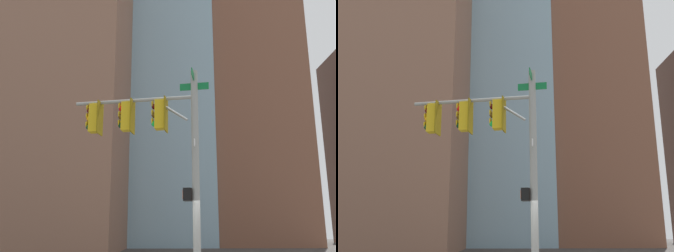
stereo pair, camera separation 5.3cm
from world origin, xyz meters
TOP-DOWN VIEW (x-y plane):
  - signal_pole_assembly at (-0.44, -1.01)m, footprint 1.58×4.58m
  - building_brick_nearside at (-29.06, -11.87)m, footprint 27.85×15.26m
  - building_brick_midblock at (-42.09, 9.90)m, footprint 20.92×14.29m

SIDE VIEW (x-z plane):
  - signal_pole_assembly at x=-0.44m, z-range 1.17..8.01m
  - building_brick_midblock at x=-42.09m, z-range 0.00..42.07m
  - building_brick_nearside at x=-29.06m, z-range 0.00..46.83m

